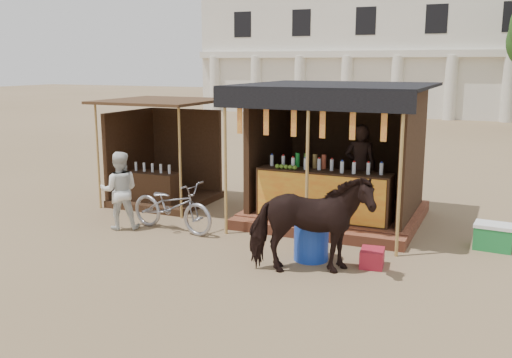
{
  "coord_description": "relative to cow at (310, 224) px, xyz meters",
  "views": [
    {
      "loc": [
        4.15,
        -7.74,
        3.19
      ],
      "look_at": [
        0.0,
        1.6,
        1.1
      ],
      "focal_mm": 40.0,
      "sensor_mm": 36.0,
      "label": 1
    }
  ],
  "objects": [
    {
      "name": "cooler",
      "position": [
        2.55,
        2.4,
        -0.55
      ],
      "size": [
        0.67,
        0.49,
        0.46
      ],
      "color": "#1B7935",
      "rests_on": "ground"
    },
    {
      "name": "bystander",
      "position": [
        -4.15,
        0.82,
        -0.02
      ],
      "size": [
        0.93,
        0.88,
        1.52
      ],
      "primitive_type": "imported",
      "rotation": [
        0.0,
        0.0,
        3.69
      ],
      "color": "silver",
      "rests_on": "ground"
    },
    {
      "name": "motorbike",
      "position": [
        -3.14,
        1.09,
        -0.29
      ],
      "size": [
        1.95,
        0.89,
        0.99
      ],
      "primitive_type": "imported",
      "rotation": [
        0.0,
        0.0,
        1.44
      ],
      "color": "#96969E",
      "rests_on": "ground"
    },
    {
      "name": "cow",
      "position": [
        0.0,
        0.0,
        0.0
      ],
      "size": [
        2.03,
        1.51,
        1.56
      ],
      "primitive_type": "imported",
      "rotation": [
        0.0,
        0.0,
        1.98
      ],
      "color": "black",
      "rests_on": "ground"
    },
    {
      "name": "background_building",
      "position": [
        -3.52,
        29.74,
        3.2
      ],
      "size": [
        26.0,
        7.45,
        8.18
      ],
      "color": "silver",
      "rests_on": "ground"
    },
    {
      "name": "main_stall",
      "position": [
        -0.49,
        3.16,
        0.25
      ],
      "size": [
        3.6,
        3.61,
        2.78
      ],
      "color": "brown",
      "rests_on": "ground"
    },
    {
      "name": "blue_barrel",
      "position": [
        -0.17,
        0.61,
        -0.45
      ],
      "size": [
        0.74,
        0.74,
        0.67
      ],
      "primitive_type": "cylinder",
      "rotation": [
        0.0,
        0.0,
        0.37
      ],
      "color": "#173CAF",
      "rests_on": "ground"
    },
    {
      "name": "ground",
      "position": [
        -1.52,
        -0.2,
        -0.78
      ],
      "size": [
        120.0,
        120.0,
        0.0
      ],
      "primitive_type": "plane",
      "color": "#846B4C",
      "rests_on": "ground"
    },
    {
      "name": "secondary_stall",
      "position": [
        -4.68,
        3.03,
        0.07
      ],
      "size": [
        2.4,
        2.4,
        2.38
      ],
      "color": "#362013",
      "rests_on": "ground"
    },
    {
      "name": "red_crate",
      "position": [
        0.82,
        0.7,
        -0.64
      ],
      "size": [
        0.41,
        0.48,
        0.28
      ],
      "primitive_type": "cube",
      "rotation": [
        0.0,
        0.0,
        0.12
      ],
      "color": "maroon",
      "rests_on": "ground"
    }
  ]
}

